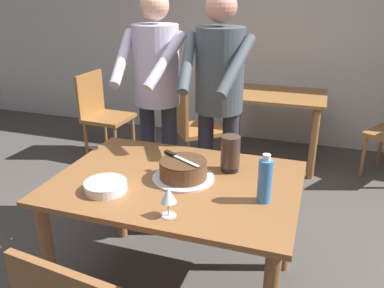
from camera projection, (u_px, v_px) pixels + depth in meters
ground_plane at (178, 288)px, 2.45m from camera, size 14.00×14.00×0.00m
back_wall at (264, 23)px, 4.43m from camera, size 10.00×0.12×2.70m
main_dining_table at (177, 199)px, 2.21m from camera, size 1.33×0.95×0.75m
cake_on_platter at (183, 170)px, 2.16m from camera, size 0.34×0.34×0.11m
cake_knife at (175, 156)px, 2.19m from camera, size 0.25×0.15×0.02m
plate_stack at (106, 186)px, 2.05m from camera, size 0.22×0.22×0.05m
wine_glass_near at (168, 196)px, 1.79m from camera, size 0.08×0.08×0.14m
water_bottle at (265, 180)px, 1.92m from camera, size 0.07×0.07×0.25m
hurricane_lamp at (230, 153)px, 2.24m from camera, size 0.11×0.11×0.21m
person_cutting_cake at (219, 93)px, 2.64m from camera, size 0.47×0.56×1.72m
person_standing_beside at (156, 87)px, 2.80m from camera, size 0.47×0.56×1.72m
background_table at (274, 109)px, 4.02m from camera, size 1.00×0.70×0.74m
background_chair_0 at (192, 124)px, 3.84m from camera, size 0.62×0.62×0.90m
background_chair_2 at (102, 112)px, 4.22m from camera, size 0.46×0.46×0.90m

